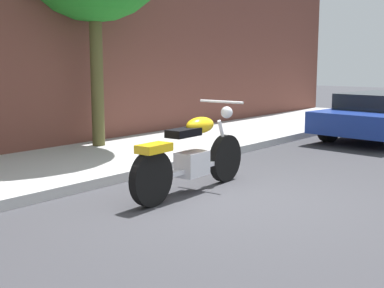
{
  "coord_description": "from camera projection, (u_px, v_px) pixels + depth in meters",
  "views": [
    {
      "loc": [
        -5.07,
        -3.69,
        1.7
      ],
      "look_at": [
        0.05,
        0.5,
        0.65
      ],
      "focal_mm": 48.21,
      "sensor_mm": 36.0,
      "label": 1
    }
  ],
  "objects": [
    {
      "name": "ground_plane",
      "position": [
        220.0,
        199.0,
        6.45
      ],
      "size": [
        60.0,
        60.0,
        0.0
      ],
      "primitive_type": "plane",
      "color": "#38383D"
    },
    {
      "name": "sidewalk",
      "position": [
        72.0,
        165.0,
        8.29
      ],
      "size": [
        22.96,
        2.68,
        0.14
      ],
      "primitive_type": "cube",
      "color": "#AEAEAE",
      "rests_on": "ground"
    },
    {
      "name": "motorcycle",
      "position": [
        192.0,
        156.0,
        6.72
      ],
      "size": [
        2.29,
        0.7,
        1.18
      ],
      "color": "black",
      "rests_on": "ground"
    }
  ]
}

